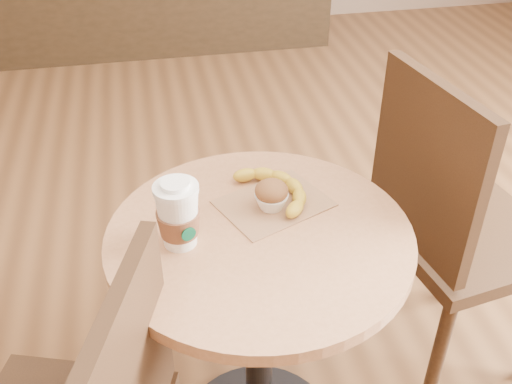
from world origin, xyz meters
TOP-DOWN VIEW (x-y plane):
  - cafe_table at (0.03, 0.06)m, footprint 0.68×0.68m
  - chair_right at (0.61, 0.23)m, footprint 0.50×0.50m
  - kraft_bag at (0.08, 0.16)m, footprint 0.29×0.26m
  - coffee_cup at (-0.14, 0.06)m, footprint 0.09×0.10m
  - muffin at (0.07, 0.15)m, footprint 0.08×0.08m
  - banana at (0.09, 0.18)m, footprint 0.24×0.27m

SIDE VIEW (x-z plane):
  - cafe_table at x=0.03m, z-range 0.15..0.90m
  - chair_right at x=0.61m, z-range 0.05..1.04m
  - kraft_bag at x=0.08m, z-range 0.75..0.75m
  - banana at x=0.09m, z-range 0.75..0.79m
  - muffin at x=0.07m, z-range 0.75..0.82m
  - coffee_cup at x=-0.14m, z-range 0.74..0.90m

